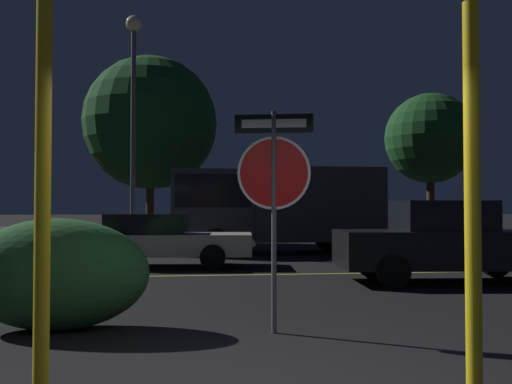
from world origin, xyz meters
TOP-DOWN VIEW (x-y plane):
  - road_center_stripe at (0.00, 7.88)m, footprint 36.74×0.12m
  - stop_sign at (0.40, 2.13)m, footprint 0.90×0.23m
  - yellow_pole_left at (-1.66, -0.06)m, footprint 0.12×0.12m
  - yellow_pole_right at (1.49, -0.43)m, footprint 0.12×0.12m
  - hedge_bush_1 at (-2.14, 2.58)m, footprint 2.17×1.09m
  - passing_car_2 at (-1.45, 9.85)m, footprint 5.01×2.19m
  - passing_car_3 at (4.42, 6.17)m, footprint 4.46×2.10m
  - delivery_truck at (2.03, 13.77)m, footprint 6.72×2.64m
  - street_lamp at (-2.32, 13.93)m, footprint 0.51×0.51m
  - tree_0 at (-2.13, 19.22)m, footprint 5.46×5.46m
  - tree_2 at (9.30, 17.91)m, footprint 3.70×3.70m

SIDE VIEW (x-z plane):
  - road_center_stripe at x=0.00m, z-range 0.00..0.01m
  - hedge_bush_1 at x=-2.14m, z-range 0.00..1.32m
  - passing_car_2 at x=-1.45m, z-range 0.01..1.31m
  - passing_car_3 at x=4.42m, z-range -0.02..1.57m
  - yellow_pole_right at x=1.49m, z-range 0.00..2.98m
  - delivery_truck at x=2.03m, z-range 0.21..2.94m
  - yellow_pole_left at x=-1.66m, z-range 0.00..3.47m
  - stop_sign at x=0.40m, z-range 0.54..3.11m
  - tree_2 at x=9.30m, z-range 1.22..7.39m
  - tree_0 at x=-2.13m, z-range 1.10..8.78m
  - street_lamp at x=-2.32m, z-range 1.33..8.93m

